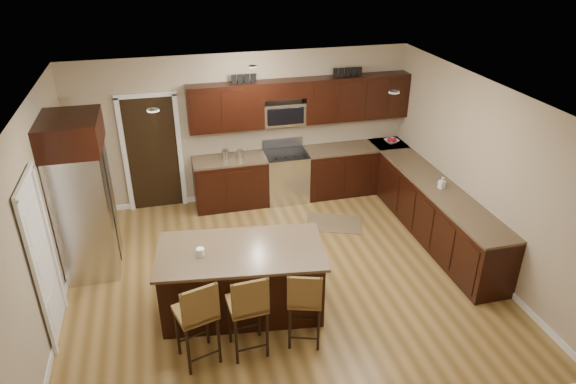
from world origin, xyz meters
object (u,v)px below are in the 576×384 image
object	(u,v)px
range	(286,175)
stool_right	(305,300)
island	(242,281)
refrigerator	(83,196)
stool_mid	(248,306)
stool_left	(197,314)

from	to	relation	value
range	stool_right	distance (m)	3.83
island	stool_right	bearing A→B (deg)	-46.29
range	stool_right	world-z (taller)	range
stool_right	refrigerator	size ratio (longest dim) A/B	0.45
range	refrigerator	xyz separation A→B (m)	(-3.30, -1.43, 0.73)
stool_mid	refrigerator	world-z (taller)	refrigerator
island	stool_mid	distance (m)	0.90
stool_mid	stool_left	bearing A→B (deg)	175.91
range	stool_right	size ratio (longest dim) A/B	1.04
island	stool_right	xyz separation A→B (m)	(0.61, -0.84, 0.24)
island	refrigerator	bearing A→B (deg)	150.87
range	stool_mid	world-z (taller)	stool_mid
range	refrigerator	size ratio (longest dim) A/B	0.47
island	stool_mid	bearing A→B (deg)	-86.38
island	stool_left	world-z (taller)	stool_left
island	stool_right	size ratio (longest dim) A/B	2.10
island	stool_left	xyz separation A→B (m)	(-0.63, -0.85, 0.29)
range	stool_left	world-z (taller)	stool_left
stool_left	stool_mid	distance (m)	0.57
range	stool_mid	bearing A→B (deg)	-110.12
range	stool_left	size ratio (longest dim) A/B	0.97
refrigerator	range	bearing A→B (deg)	23.49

